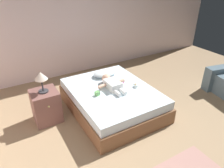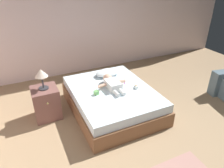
{
  "view_description": "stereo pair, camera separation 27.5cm",
  "coord_description": "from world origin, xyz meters",
  "px_view_note": "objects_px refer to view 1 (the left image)",
  "views": [
    {
      "loc": [
        -1.72,
        -1.5,
        2.17
      ],
      "look_at": [
        -0.17,
        1.15,
        0.51
      ],
      "focal_mm": 33.37,
      "sensor_mm": 36.0,
      "label": 1
    },
    {
      "loc": [
        -1.47,
        -1.63,
        2.17
      ],
      "look_at": [
        -0.17,
        1.15,
        0.51
      ],
      "focal_mm": 33.37,
      "sensor_mm": 36.0,
      "label": 2
    }
  ],
  "objects_px": {
    "baby": "(111,83)",
    "toothbrush": "(123,81)",
    "pillow": "(105,73)",
    "nightstand": "(46,106)",
    "baby_bottle": "(135,86)",
    "toy_block": "(97,93)",
    "bed": "(112,99)",
    "lamp": "(41,77)"
  },
  "relations": [
    {
      "from": "toy_block",
      "to": "baby_bottle",
      "type": "height_order",
      "value": "baby_bottle"
    },
    {
      "from": "toy_block",
      "to": "toothbrush",
      "type": "bearing_deg",
      "value": 18.28
    },
    {
      "from": "nightstand",
      "to": "toy_block",
      "type": "bearing_deg",
      "value": -23.13
    },
    {
      "from": "toothbrush",
      "to": "toy_block",
      "type": "relative_size",
      "value": 1.83
    },
    {
      "from": "bed",
      "to": "nightstand",
      "type": "bearing_deg",
      "value": 165.41
    },
    {
      "from": "toothbrush",
      "to": "toy_block",
      "type": "height_order",
      "value": "toy_block"
    },
    {
      "from": "bed",
      "to": "baby",
      "type": "distance_m",
      "value": 0.29
    },
    {
      "from": "lamp",
      "to": "baby",
      "type": "bearing_deg",
      "value": -10.41
    },
    {
      "from": "nightstand",
      "to": "toy_block",
      "type": "distance_m",
      "value": 0.85
    },
    {
      "from": "baby",
      "to": "toy_block",
      "type": "bearing_deg",
      "value": -159.63
    },
    {
      "from": "baby",
      "to": "nightstand",
      "type": "relative_size",
      "value": 1.17
    },
    {
      "from": "pillow",
      "to": "baby_bottle",
      "type": "relative_size",
      "value": 4.75
    },
    {
      "from": "nightstand",
      "to": "lamp",
      "type": "relative_size",
      "value": 1.59
    },
    {
      "from": "bed",
      "to": "baby_bottle",
      "type": "distance_m",
      "value": 0.48
    },
    {
      "from": "lamp",
      "to": "toy_block",
      "type": "xyz_separation_m",
      "value": [
        0.76,
        -0.33,
        -0.34
      ]
    },
    {
      "from": "baby",
      "to": "toy_block",
      "type": "xyz_separation_m",
      "value": [
        -0.34,
        -0.12,
        -0.03
      ]
    },
    {
      "from": "baby",
      "to": "nightstand",
      "type": "xyz_separation_m",
      "value": [
        -1.1,
        0.2,
        -0.21
      ]
    },
    {
      "from": "bed",
      "to": "nightstand",
      "type": "relative_size",
      "value": 3.2
    },
    {
      "from": "pillow",
      "to": "toy_block",
      "type": "height_order",
      "value": "pillow"
    },
    {
      "from": "bed",
      "to": "baby_bottle",
      "type": "bearing_deg",
      "value": -20.07
    },
    {
      "from": "pillow",
      "to": "baby",
      "type": "relative_size",
      "value": 0.74
    },
    {
      "from": "pillow",
      "to": "lamp",
      "type": "height_order",
      "value": "lamp"
    },
    {
      "from": "baby",
      "to": "pillow",
      "type": "bearing_deg",
      "value": 75.34
    },
    {
      "from": "bed",
      "to": "toy_block",
      "type": "height_order",
      "value": "toy_block"
    },
    {
      "from": "toothbrush",
      "to": "baby",
      "type": "bearing_deg",
      "value": -164.2
    },
    {
      "from": "toothbrush",
      "to": "lamp",
      "type": "height_order",
      "value": "lamp"
    },
    {
      "from": "toothbrush",
      "to": "toy_block",
      "type": "distance_m",
      "value": 0.66
    },
    {
      "from": "baby",
      "to": "toothbrush",
      "type": "xyz_separation_m",
      "value": [
        0.29,
        0.08,
        -0.06
      ]
    },
    {
      "from": "bed",
      "to": "nightstand",
      "type": "height_order",
      "value": "nightstand"
    },
    {
      "from": "pillow",
      "to": "baby_bottle",
      "type": "distance_m",
      "value": 0.7
    },
    {
      "from": "baby_bottle",
      "to": "toothbrush",
      "type": "bearing_deg",
      "value": 102.09
    },
    {
      "from": "nightstand",
      "to": "baby",
      "type": "bearing_deg",
      "value": -10.41
    },
    {
      "from": "pillow",
      "to": "nightstand",
      "type": "xyz_separation_m",
      "value": [
        -1.22,
        -0.24,
        -0.2
      ]
    },
    {
      "from": "baby",
      "to": "toothbrush",
      "type": "distance_m",
      "value": 0.31
    },
    {
      "from": "bed",
      "to": "baby",
      "type": "bearing_deg",
      "value": 66.56
    },
    {
      "from": "pillow",
      "to": "toy_block",
      "type": "xyz_separation_m",
      "value": [
        -0.45,
        -0.57,
        -0.03
      ]
    },
    {
      "from": "bed",
      "to": "pillow",
      "type": "xyz_separation_m",
      "value": [
        0.15,
        0.52,
        0.27
      ]
    },
    {
      "from": "bed",
      "to": "toy_block",
      "type": "bearing_deg",
      "value": -170.83
    },
    {
      "from": "nightstand",
      "to": "lamp",
      "type": "distance_m",
      "value": 0.52
    },
    {
      "from": "bed",
      "to": "toy_block",
      "type": "xyz_separation_m",
      "value": [
        -0.3,
        -0.05,
        0.24
      ]
    },
    {
      "from": "bed",
      "to": "lamp",
      "type": "height_order",
      "value": "lamp"
    },
    {
      "from": "lamp",
      "to": "pillow",
      "type": "bearing_deg",
      "value": 11.26
    }
  ]
}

